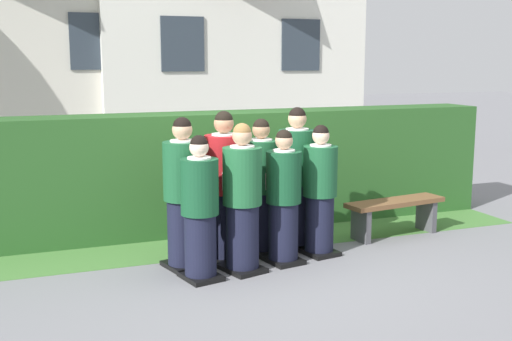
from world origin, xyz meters
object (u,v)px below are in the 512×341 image
Objects in this scene: student_rear_row_2 at (261,190)px; student_rear_row_3 at (297,181)px; student_front_row_0 at (200,212)px; wooden_bench at (395,210)px; student_front_row_3 at (320,194)px; student_rear_row_0 at (184,197)px; student_front_row_1 at (242,202)px; student_in_red_blazer at (224,190)px; student_front_row_2 at (284,200)px.

student_rear_row_3 is at bearing 9.39° from student_rear_row_2.
wooden_bench is (2.83, 0.70, -0.37)m from student_front_row_0.
student_rear_row_0 is (-1.62, 0.08, 0.07)m from student_front_row_3.
student_front_row_0 is 1.15m from student_rear_row_2.
student_front_row_3 is at bearing -2.86° from student_rear_row_0.
student_rear_row_2 is (0.94, 0.66, 0.04)m from student_front_row_0.
student_rear_row_0 is (-0.56, 0.34, 0.03)m from student_front_row_1.
student_front_row_3 is 0.90× the size of student_in_red_blazer.
student_front_row_3 reaches higher than wooden_bench.
student_in_red_blazer reaches higher than student_rear_row_0.
student_front_row_1 is 0.72m from student_rear_row_2.
student_front_row_3 is 1.07× the size of wooden_bench.
student_front_row_1 reaches higher than student_rear_row_2.
student_front_row_1 is 0.94× the size of student_rear_row_3.
student_front_row_1 is 1.07× the size of student_front_row_2.
student_in_red_blazer is 1.07× the size of student_rear_row_2.
student_front_row_1 is 1.15m from student_rear_row_3.
student_front_row_1 is at bearing 9.55° from student_front_row_0.
student_front_row_2 is 0.68m from student_in_red_blazer.
student_rear_row_0 reaches higher than student_rear_row_2.
student_front_row_0 is 0.95× the size of student_rear_row_2.
wooden_bench is (1.28, 0.36, -0.38)m from student_front_row_3.
student_front_row_2 is 0.95× the size of student_rear_row_2.
student_rear_row_2 is 0.51m from student_rear_row_3.
student_rear_row_2 is 0.93× the size of student_rear_row_3.
student_front_row_1 is (0.50, 0.08, 0.05)m from student_front_row_0.
student_rear_row_3 reaches higher than student_front_row_2.
student_rear_row_2 reaches higher than student_front_row_3.
student_front_row_1 is at bearing -83.54° from student_in_red_blazer.
student_in_red_blazer is at bearing 149.87° from student_front_row_2.
student_rear_row_0 is at bearing -166.70° from student_rear_row_2.
student_front_row_3 is at bearing -73.64° from student_rear_row_3.
student_front_row_3 is 0.69m from student_rear_row_2.
student_front_row_0 is at bearing -144.95° from student_rear_row_2.
student_rear_row_3 is 1.20× the size of wooden_bench.
student_rear_row_3 is at bearing 53.03° from student_front_row_2.
student_rear_row_0 is 1.17× the size of wooden_bench.
student_front_row_2 is 0.54m from student_front_row_3.
wooden_bench is (2.89, 0.28, -0.45)m from student_rear_row_0.
student_front_row_1 is 1.01× the size of student_rear_row_2.
student_in_red_blazer reaches higher than student_rear_row_2.
student_in_red_blazer is at bearing 50.67° from student_front_row_0.
student_rear_row_2 is (0.49, 0.11, -0.06)m from student_in_red_blazer.
wooden_bench is (2.39, 0.16, -0.47)m from student_in_red_blazer.
student_in_red_blazer is at bearing 13.53° from student_rear_row_0.
student_front_row_1 reaches higher than student_front_row_2.
student_rear_row_3 reaches higher than student_front_row_0.
wooden_bench is (1.80, 0.50, -0.37)m from student_front_row_2.
student_front_row_3 reaches higher than student_front_row_0.
student_in_red_blazer reaches higher than student_front_row_1.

